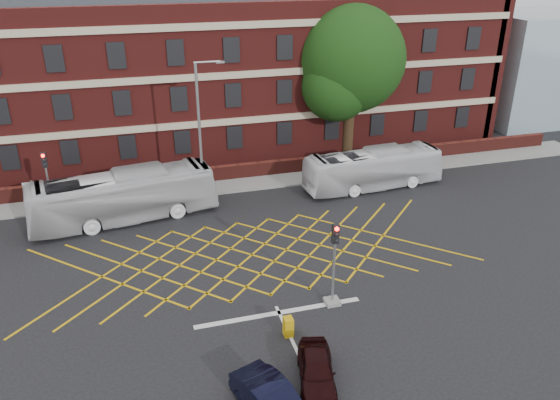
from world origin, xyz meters
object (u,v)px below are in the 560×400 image
object	(u,v)px
bus_right	(373,169)
car_maroon	(316,369)
utility_cabinet	(288,327)
street_lamp	(202,158)
deciduous_tree	(351,67)
traffic_light_near	(334,272)
bus_left	(124,196)
direction_signs	(33,193)
traffic_light_far	(50,191)

from	to	relation	value
bus_right	car_maroon	size ratio (longest dim) A/B	2.90
car_maroon	utility_cabinet	xyz separation A→B (m)	(-0.24, 2.99, -0.13)
street_lamp	deciduous_tree	bearing A→B (deg)	27.39
deciduous_tree	traffic_light_near	distance (m)	22.01
bus_left	direction_signs	distance (m)	6.10
car_maroon	deciduous_tree	distance (m)	27.41
bus_right	deciduous_tree	size ratio (longest dim) A/B	0.85
bus_right	utility_cabinet	xyz separation A→B (m)	(-10.45, -13.96, -0.94)
car_maroon	deciduous_tree	xyz separation A→B (m)	(11.21, 24.16, 6.49)
utility_cabinet	deciduous_tree	bearing A→B (deg)	61.58
deciduous_tree	traffic_light_far	xyz separation A→B (m)	(-22.34, -5.81, -5.31)
bus_left	traffic_light_near	world-z (taller)	traffic_light_near
bus_left	traffic_light_far	world-z (taller)	traffic_light_far
traffic_light_near	utility_cabinet	world-z (taller)	traffic_light_near
bus_left	direction_signs	bearing A→B (deg)	55.97
traffic_light_far	street_lamp	size ratio (longest dim) A/B	0.46
traffic_light_far	street_lamp	distance (m)	9.65
bus_left	traffic_light_near	bearing A→B (deg)	-151.02
bus_left	street_lamp	distance (m)	5.46
car_maroon	traffic_light_far	size ratio (longest dim) A/B	0.81
street_lamp	utility_cabinet	xyz separation A→B (m)	(1.39, -14.51, -2.80)
utility_cabinet	street_lamp	bearing A→B (deg)	95.47
bus_right	traffic_light_near	xyz separation A→B (m)	(-7.73, -12.28, 0.37)
bus_right	car_maroon	xyz separation A→B (m)	(-10.20, -16.95, -0.81)
bus_right	direction_signs	size ratio (longest dim) A/B	4.55
traffic_light_far	direction_signs	bearing A→B (deg)	143.44
direction_signs	deciduous_tree	bearing A→B (deg)	11.98
car_maroon	traffic_light_near	size ratio (longest dim) A/B	0.81
street_lamp	direction_signs	distance (m)	10.91
deciduous_tree	utility_cabinet	size ratio (longest dim) A/B	12.90
bus_left	car_maroon	bearing A→B (deg)	-166.61
street_lamp	traffic_light_far	bearing A→B (deg)	174.93
traffic_light_near	street_lamp	world-z (taller)	street_lamp
deciduous_tree	utility_cabinet	distance (m)	24.96
street_lamp	utility_cabinet	distance (m)	14.84
bus_left	street_lamp	size ratio (longest dim) A/B	1.21
traffic_light_near	direction_signs	size ratio (longest dim) A/B	1.94
direction_signs	utility_cabinet	xyz separation A→B (m)	(12.01, -16.19, -0.92)
street_lamp	direction_signs	xyz separation A→B (m)	(-10.62, 1.68, -1.88)
traffic_light_near	street_lamp	bearing A→B (deg)	107.73
car_maroon	direction_signs	bearing A→B (deg)	136.98
car_maroon	direction_signs	xyz separation A→B (m)	(-12.25, 19.18, 0.79)
deciduous_tree	traffic_light_near	world-z (taller)	deciduous_tree
traffic_light_far	utility_cabinet	world-z (taller)	traffic_light_far
street_lamp	car_maroon	bearing A→B (deg)	-84.67
bus_right	traffic_light_far	xyz separation A→B (m)	(-21.33, 1.39, 0.37)
bus_left	deciduous_tree	world-z (taller)	deciduous_tree
bus_right	direction_signs	distance (m)	22.57
car_maroon	street_lamp	xyz separation A→B (m)	(-1.63, 17.50, 2.67)
traffic_light_far	utility_cabinet	bearing A→B (deg)	-54.66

